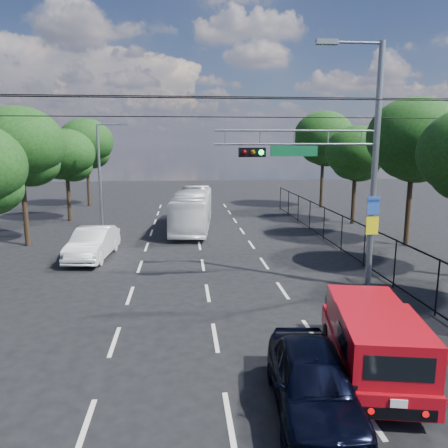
{
  "coord_description": "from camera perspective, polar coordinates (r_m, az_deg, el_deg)",
  "views": [
    {
      "loc": [
        -0.9,
        -8.32,
        5.8
      ],
      "look_at": [
        0.62,
        7.7,
        2.8
      ],
      "focal_mm": 35.0,
      "sensor_mm": 36.0,
      "label": 1
    }
  ],
  "objects": [
    {
      "name": "ground",
      "position": [
        10.19,
        0.69,
        -24.15
      ],
      "size": [
        120.0,
        120.0,
        0.0
      ],
      "primitive_type": "plane",
      "color": "black",
      "rests_on": "ground"
    },
    {
      "name": "tree_left_c",
      "position": [
        26.86,
        -25.03,
        8.72
      ],
      "size": [
        4.8,
        4.8,
        7.8
      ],
      "color": "black",
      "rests_on": "ground"
    },
    {
      "name": "streetlight_left",
      "position": [
        30.86,
        -15.65,
        6.72
      ],
      "size": [
        2.09,
        0.22,
        7.08
      ],
      "color": "slate",
      "rests_on": "ground"
    },
    {
      "name": "tree_left_d",
      "position": [
        34.43,
        -19.89,
        8.14
      ],
      "size": [
        4.2,
        4.2,
        6.83
      ],
      "color": "black",
      "rests_on": "ground"
    },
    {
      "name": "lane_markings",
      "position": [
        23.08,
        -3.02,
        -4.0
      ],
      "size": [
        6.12,
        38.0,
        0.01
      ],
      "color": "beige",
      "rests_on": "ground"
    },
    {
      "name": "signal_mast",
      "position": [
        17.46,
        15.51,
        8.35
      ],
      "size": [
        6.43,
        0.39,
        9.5
      ],
      "color": "slate",
      "rests_on": "ground"
    },
    {
      "name": "white_van",
      "position": [
        23.13,
        -16.77,
        -2.42
      ],
      "size": [
        2.12,
        4.9,
        1.57
      ],
      "primitive_type": "imported",
      "rotation": [
        0.0,
        0.0,
        -0.1
      ],
      "color": "silver",
      "rests_on": "ground"
    },
    {
      "name": "navy_hatchback",
      "position": [
        10.19,
        11.56,
        -19.48
      ],
      "size": [
        2.15,
        4.47,
        1.47
      ],
      "primitive_type": "imported",
      "rotation": [
        0.0,
        0.0,
        -0.1
      ],
      "color": "black",
      "rests_on": "ground"
    },
    {
      "name": "tree_left_e",
      "position": [
        42.25,
        -17.54,
        9.71
      ],
      "size": [
        4.92,
        4.92,
        7.99
      ],
      "color": "black",
      "rests_on": "ground"
    },
    {
      "name": "tree_right_d",
      "position": [
        32.77,
        16.86,
        8.46
      ],
      "size": [
        4.32,
        4.32,
        7.02
      ],
      "color": "black",
      "rests_on": "ground"
    },
    {
      "name": "red_pickup",
      "position": [
        11.81,
        18.76,
        -14.04
      ],
      "size": [
        2.69,
        5.23,
        1.86
      ],
      "color": "black",
      "rests_on": "ground"
    },
    {
      "name": "utility_wires",
      "position": [
        17.24,
        -2.49,
        15.32
      ],
      "size": [
        22.0,
        5.04,
        0.74
      ],
      "color": "black",
      "rests_on": "ground"
    },
    {
      "name": "tree_right_e",
      "position": [
        40.34,
        12.88,
        10.49
      ],
      "size": [
        5.28,
        5.28,
        8.58
      ],
      "color": "black",
      "rests_on": "ground"
    },
    {
      "name": "white_bus",
      "position": [
        29.78,
        -4.13,
        1.91
      ],
      "size": [
        3.17,
        9.75,
        2.67
      ],
      "primitive_type": "imported",
      "rotation": [
        0.0,
        0.0,
        -0.1
      ],
      "color": "white",
      "rests_on": "ground"
    },
    {
      "name": "tree_right_c",
      "position": [
        26.59,
        23.51,
        9.56
      ],
      "size": [
        5.1,
        5.1,
        8.29
      ],
      "color": "black",
      "rests_on": "ground"
    },
    {
      "name": "fence_right",
      "position": [
        22.7,
        16.72,
        -2.02
      ],
      "size": [
        0.06,
        34.03,
        2.0
      ],
      "color": "black",
      "rests_on": "ground"
    }
  ]
}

